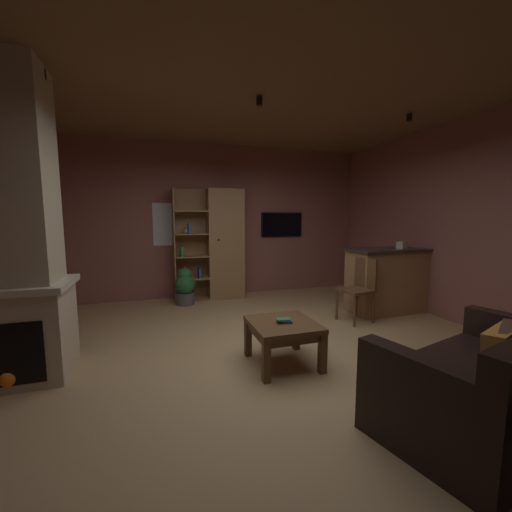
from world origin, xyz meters
The scene contains 19 objects.
floor centered at (0.00, 0.00, -0.01)m, with size 5.87×5.73×0.02m, color tan.
wall_back centered at (0.00, 2.89, 1.43)m, with size 5.99×0.06×2.86m, color #8E544C.
wall_right centered at (2.97, 0.00, 1.43)m, with size 0.06×5.73×2.86m, color #8E544C.
ceiling centered at (0.00, 0.00, 2.87)m, with size 5.87×5.73×0.02m, color brown.
window_pane_back centered at (-0.85, 2.86, 1.38)m, with size 0.64×0.01×0.77m, color white.
stone_fireplace centered at (-2.39, 0.22, 1.29)m, with size 0.91×0.76×2.86m.
bookshelf_cabinet centered at (0.02, 2.62, 1.00)m, with size 1.26×0.41×2.02m.
kitchen_bar_counter centered at (2.49, 0.92, 0.51)m, with size 1.50×0.63×1.02m.
tissue_box centered at (2.55, 0.85, 1.07)m, with size 0.12×0.12×0.11m, color #BFB299.
leather_couch centered at (1.09, -1.65, 0.30)m, with size 1.78×1.24×0.84m.
coffee_table centered at (0.07, -0.28, 0.36)m, with size 0.66×0.68×0.45m.
table_book_0 centered at (0.10, -0.32, 0.46)m, with size 0.10×0.08×0.02m, color #2D4C8C.
table_book_1 centered at (0.06, -0.30, 0.48)m, with size 0.14×0.10×0.02m, color #387247.
dining_chair centered at (1.68, 0.67, 0.53)m, with size 0.48×0.48×0.92m.
potted_floor_plant centered at (-0.68, 2.34, 0.32)m, with size 0.35×0.35×0.64m.
wall_mounted_tv centered at (1.33, 2.83, 1.36)m, with size 0.86×0.06×0.49m.
track_light_spot_0 centered at (-2.06, 0.28, 2.79)m, with size 0.07×0.07×0.09m, color black.
track_light_spot_1 centered at (0.02, 0.33, 2.79)m, with size 0.07×0.07×0.09m, color black.
track_light_spot_2 centered at (2.04, 0.28, 2.79)m, with size 0.07×0.07×0.09m, color black.
Camera 1 is at (-1.15, -3.19, 1.51)m, focal length 22.33 mm.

